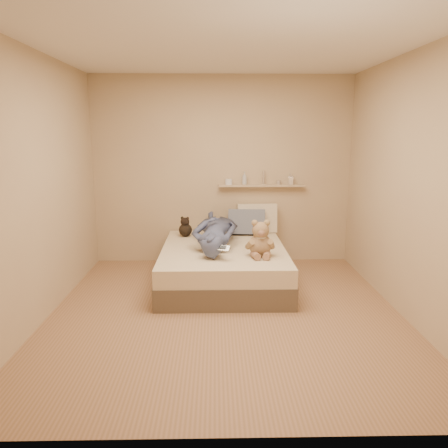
{
  "coord_description": "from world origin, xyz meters",
  "views": [
    {
      "loc": [
        -0.1,
        -4.23,
        1.82
      ],
      "look_at": [
        0.0,
        0.65,
        0.8
      ],
      "focal_mm": 35.0,
      "sensor_mm": 36.0,
      "label": 1
    }
  ],
  "objects_px": {
    "bed": "(224,265)",
    "wall_shelf": "(261,185)",
    "teddy_bear": "(260,241)",
    "game_console": "(222,248)",
    "pillow_cream": "(257,218)",
    "person": "(215,230)",
    "dark_plush": "(185,228)",
    "pillow_grey": "(247,222)"
  },
  "relations": [
    {
      "from": "wall_shelf",
      "to": "bed",
      "type": "bearing_deg",
      "value": -121.18
    },
    {
      "from": "dark_plush",
      "to": "pillow_grey",
      "type": "relative_size",
      "value": 0.55
    },
    {
      "from": "game_console",
      "to": "pillow_grey",
      "type": "distance_m",
      "value": 1.31
    },
    {
      "from": "teddy_bear",
      "to": "wall_shelf",
      "type": "relative_size",
      "value": 0.36
    },
    {
      "from": "pillow_cream",
      "to": "person",
      "type": "height_order",
      "value": "pillow_cream"
    },
    {
      "from": "bed",
      "to": "game_console",
      "type": "relative_size",
      "value": 10.86
    },
    {
      "from": "dark_plush",
      "to": "game_console",
      "type": "bearing_deg",
      "value": -67.39
    },
    {
      "from": "person",
      "to": "pillow_cream",
      "type": "bearing_deg",
      "value": -125.79
    },
    {
      "from": "game_console",
      "to": "bed",
      "type": "bearing_deg",
      "value": 87.59
    },
    {
      "from": "pillow_grey",
      "to": "person",
      "type": "distance_m",
      "value": 0.69
    },
    {
      "from": "bed",
      "to": "person",
      "type": "bearing_deg",
      "value": 122.91
    },
    {
      "from": "game_console",
      "to": "pillow_grey",
      "type": "bearing_deg",
      "value": 74.28
    },
    {
      "from": "dark_plush",
      "to": "pillow_grey",
      "type": "bearing_deg",
      "value": 7.41
    },
    {
      "from": "bed",
      "to": "game_console",
      "type": "xyz_separation_m",
      "value": [
        -0.02,
        -0.57,
        0.37
      ]
    },
    {
      "from": "person",
      "to": "wall_shelf",
      "type": "bearing_deg",
      "value": -125.73
    },
    {
      "from": "teddy_bear",
      "to": "pillow_grey",
      "type": "distance_m",
      "value": 1.11
    },
    {
      "from": "game_console",
      "to": "person",
      "type": "relative_size",
      "value": 0.12
    },
    {
      "from": "bed",
      "to": "pillow_cream",
      "type": "distance_m",
      "value": 1.05
    },
    {
      "from": "game_console",
      "to": "pillow_cream",
      "type": "relative_size",
      "value": 0.32
    },
    {
      "from": "bed",
      "to": "teddy_bear",
      "type": "height_order",
      "value": "teddy_bear"
    },
    {
      "from": "bed",
      "to": "person",
      "type": "height_order",
      "value": "person"
    },
    {
      "from": "wall_shelf",
      "to": "teddy_bear",
      "type": "bearing_deg",
      "value": -96.18
    },
    {
      "from": "bed",
      "to": "wall_shelf",
      "type": "height_order",
      "value": "wall_shelf"
    },
    {
      "from": "game_console",
      "to": "dark_plush",
      "type": "relative_size",
      "value": 0.64
    },
    {
      "from": "game_console",
      "to": "wall_shelf",
      "type": "relative_size",
      "value": 0.15
    },
    {
      "from": "game_console",
      "to": "teddy_bear",
      "type": "height_order",
      "value": "teddy_bear"
    },
    {
      "from": "pillow_cream",
      "to": "wall_shelf",
      "type": "height_order",
      "value": "wall_shelf"
    },
    {
      "from": "teddy_bear",
      "to": "wall_shelf",
      "type": "distance_m",
      "value": 1.41
    },
    {
      "from": "bed",
      "to": "dark_plush",
      "type": "height_order",
      "value": "dark_plush"
    },
    {
      "from": "bed",
      "to": "wall_shelf",
      "type": "bearing_deg",
      "value": 58.82
    },
    {
      "from": "dark_plush",
      "to": "wall_shelf",
      "type": "xyz_separation_m",
      "value": [
        1.05,
        0.33,
        0.53
      ]
    },
    {
      "from": "bed",
      "to": "dark_plush",
      "type": "bearing_deg",
      "value": 130.9
    },
    {
      "from": "person",
      "to": "wall_shelf",
      "type": "height_order",
      "value": "wall_shelf"
    },
    {
      "from": "teddy_bear",
      "to": "person",
      "type": "xyz_separation_m",
      "value": [
        -0.5,
        0.56,
        0.0
      ]
    },
    {
      "from": "person",
      "to": "pillow_grey",
      "type": "bearing_deg",
      "value": -123.69
    },
    {
      "from": "teddy_bear",
      "to": "pillow_grey",
      "type": "bearing_deg",
      "value": 93.95
    },
    {
      "from": "game_console",
      "to": "pillow_grey",
      "type": "xyz_separation_m",
      "value": [
        0.35,
        1.26,
        0.03
      ]
    },
    {
      "from": "teddy_bear",
      "to": "pillow_cream",
      "type": "relative_size",
      "value": 0.78
    },
    {
      "from": "bed",
      "to": "wall_shelf",
      "type": "distance_m",
      "value": 1.38
    },
    {
      "from": "pillow_grey",
      "to": "teddy_bear",
      "type": "bearing_deg",
      "value": -86.05
    },
    {
      "from": "person",
      "to": "game_console",
      "type": "bearing_deg",
      "value": 100.62
    },
    {
      "from": "game_console",
      "to": "wall_shelf",
      "type": "xyz_separation_m",
      "value": [
        0.57,
        1.48,
        0.51
      ]
    }
  ]
}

